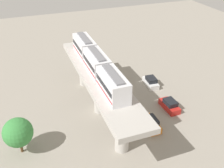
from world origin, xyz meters
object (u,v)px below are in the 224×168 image
at_px(train, 97,63).
at_px(parked_car_orange, 151,123).
at_px(parked_car_white, 151,82).
at_px(parked_car_red, 170,105).
at_px(tree_near_viaduct, 18,133).

height_order(train, parked_car_orange, train).
relative_size(parked_car_orange, parked_car_white, 0.98).
height_order(parked_car_red, parked_car_white, same).
bearing_deg(parked_car_white, parked_car_red, 89.82).
height_order(parked_car_red, parked_car_orange, same).
distance_m(train, parked_car_red, 14.22).
relative_size(parked_car_red, parked_car_orange, 1.00).
distance_m(train, tree_near_viaduct, 15.11).
height_order(parked_car_orange, tree_near_viaduct, tree_near_viaduct).
bearing_deg(parked_car_orange, tree_near_viaduct, -3.93).
xyz_separation_m(parked_car_red, tree_near_viaduct, (23.98, 1.49, 2.63)).
bearing_deg(tree_near_viaduct, parked_car_orange, 175.13).
bearing_deg(parked_car_red, tree_near_viaduct, 2.18).
distance_m(parked_car_white, tree_near_viaduct, 26.53).
height_order(train, tree_near_viaduct, train).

